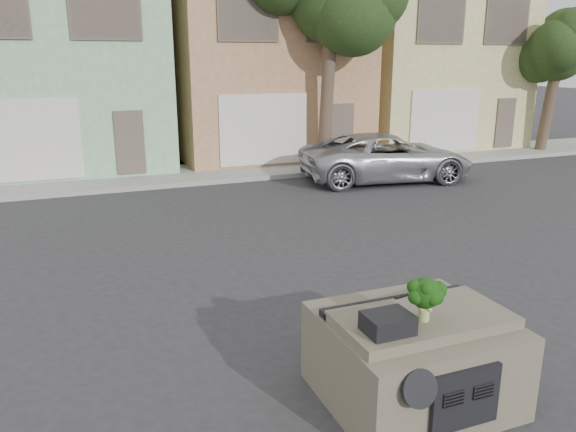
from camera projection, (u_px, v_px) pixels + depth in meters
ground_plane at (307, 299)px, 9.24m from camera, size 120.00×120.00×0.00m
sidewalk at (180, 175)px, 18.61m from camera, size 40.00×3.00×0.15m
townhouse_mint at (54, 59)px, 19.93m from camera, size 7.20×8.20×7.55m
townhouse_tan at (255, 59)px, 22.61m from camera, size 7.20×8.20×7.55m
townhouse_beige at (412, 59)px, 25.28m from camera, size 7.20×8.20×7.55m
silver_pickup at (385, 181)px, 18.15m from camera, size 5.80×3.31×1.52m
tree_near at (328, 45)px, 18.63m from camera, size 4.40×4.00×8.50m
tree_far at (552, 79)px, 22.54m from camera, size 3.20×3.00×6.00m
car_dashboard at (413, 354)px, 6.41m from camera, size 2.00×1.80×1.12m
instrument_hump at (388, 323)px, 5.71m from camera, size 0.48×0.38×0.20m
wiper_arm at (417, 292)px, 6.70m from camera, size 0.69×0.15×0.02m
broccoli at (425, 299)px, 5.93m from camera, size 0.52×0.52×0.49m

